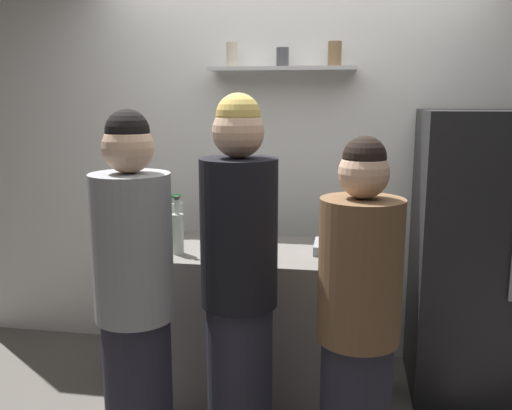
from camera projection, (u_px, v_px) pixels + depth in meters
back_wall_assembly at (294, 163)px, 3.69m from camera, size 4.80×0.32×2.60m
refrigerator at (467, 255)px, 3.22m from camera, size 0.58×0.67×1.66m
counter at (256, 326)px, 3.17m from camera, size 1.47×0.66×0.90m
baking_pan at (346, 247)px, 3.02m from camera, size 0.34×0.24×0.05m
utensil_holder at (233, 241)px, 2.99m from camera, size 0.10×0.10×0.22m
wine_bottle_pale_glass at (178, 232)px, 2.97m from camera, size 0.06×0.06×0.31m
wine_bottle_green_glass at (237, 220)px, 3.29m from camera, size 0.08×0.08×0.31m
water_bottle_plastic at (176, 217)px, 3.38m from camera, size 0.09×0.09×0.25m
person_blonde at (239, 293)px, 2.47m from camera, size 0.34×0.34×1.75m
person_grey_hoodie at (135, 308)px, 2.40m from camera, size 0.34×0.34×1.69m
person_brown_jacket at (358, 332)px, 2.29m from camera, size 0.34×0.34×1.59m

